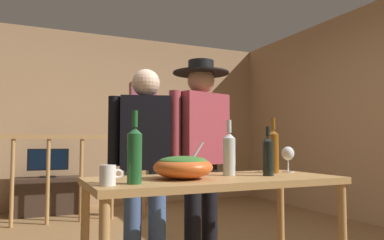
{
  "coord_description": "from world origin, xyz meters",
  "views": [
    {
      "loc": [
        -1.3,
        -2.67,
        0.96
      ],
      "look_at": [
        -0.27,
        -0.38,
        1.12
      ],
      "focal_mm": 34.23,
      "sensor_mm": 36.0,
      "label": 1
    }
  ],
  "objects_px": {
    "wine_bottle_amber": "(274,150)",
    "mug_white": "(108,175)",
    "wine_bottle_dark": "(268,155)",
    "wine_bottle_clear": "(229,153)",
    "person_standing_right": "(201,141)",
    "wine_glass": "(288,154)",
    "tv_console": "(47,196)",
    "wine_bottle_green": "(135,154)",
    "flat_screen_tv": "(48,160)",
    "framed_picture": "(144,92)",
    "serving_table": "(215,190)",
    "salad_bowl": "(183,166)",
    "stair_railing": "(82,168)",
    "person_standing_left": "(145,153)"
  },
  "relations": [
    {
      "from": "wine_bottle_amber",
      "to": "mug_white",
      "type": "xyz_separation_m",
      "value": [
        -1.18,
        -0.27,
        -0.11
      ]
    },
    {
      "from": "wine_bottle_dark",
      "to": "wine_bottle_clear",
      "type": "bearing_deg",
      "value": 149.96
    },
    {
      "from": "wine_bottle_clear",
      "to": "wine_bottle_dark",
      "type": "xyz_separation_m",
      "value": [
        0.21,
        -0.12,
        -0.01
      ]
    },
    {
      "from": "person_standing_right",
      "to": "wine_glass",
      "type": "bearing_deg",
      "value": 110.46
    },
    {
      "from": "wine_glass",
      "to": "wine_bottle_dark",
      "type": "relative_size",
      "value": 0.58
    },
    {
      "from": "tv_console",
      "to": "wine_bottle_green",
      "type": "height_order",
      "value": "wine_bottle_green"
    },
    {
      "from": "wine_bottle_amber",
      "to": "flat_screen_tv",
      "type": "bearing_deg",
      "value": 111.39
    },
    {
      "from": "wine_bottle_amber",
      "to": "wine_bottle_green",
      "type": "distance_m",
      "value": 1.07
    },
    {
      "from": "wine_bottle_dark",
      "to": "mug_white",
      "type": "relative_size",
      "value": 2.69
    },
    {
      "from": "wine_bottle_amber",
      "to": "wine_bottle_clear",
      "type": "height_order",
      "value": "wine_bottle_amber"
    },
    {
      "from": "framed_picture",
      "to": "tv_console",
      "type": "distance_m",
      "value": 2.11
    },
    {
      "from": "framed_picture",
      "to": "person_standing_right",
      "type": "distance_m",
      "value": 3.15
    },
    {
      "from": "framed_picture",
      "to": "wine_glass",
      "type": "distance_m",
      "value": 3.67
    },
    {
      "from": "flat_screen_tv",
      "to": "framed_picture",
      "type": "bearing_deg",
      "value": 12.63
    },
    {
      "from": "wine_bottle_amber",
      "to": "wine_bottle_clear",
      "type": "xyz_separation_m",
      "value": [
        -0.37,
        -0.03,
        -0.01
      ]
    },
    {
      "from": "framed_picture",
      "to": "wine_bottle_green",
      "type": "bearing_deg",
      "value": -107.3
    },
    {
      "from": "serving_table",
      "to": "wine_bottle_clear",
      "type": "distance_m",
      "value": 0.27
    },
    {
      "from": "framed_picture",
      "to": "serving_table",
      "type": "distance_m",
      "value": 3.9
    },
    {
      "from": "tv_console",
      "to": "wine_bottle_amber",
      "type": "distance_m",
      "value": 3.6
    },
    {
      "from": "person_standing_right",
      "to": "wine_bottle_clear",
      "type": "bearing_deg",
      "value": 64.59
    },
    {
      "from": "flat_screen_tv",
      "to": "mug_white",
      "type": "relative_size",
      "value": 4.56
    },
    {
      "from": "salad_bowl",
      "to": "wine_bottle_amber",
      "type": "distance_m",
      "value": 0.74
    },
    {
      "from": "serving_table",
      "to": "wine_bottle_amber",
      "type": "relative_size",
      "value": 3.98
    },
    {
      "from": "wine_bottle_dark",
      "to": "flat_screen_tv",
      "type": "bearing_deg",
      "value": 108.2
    },
    {
      "from": "stair_railing",
      "to": "serving_table",
      "type": "distance_m",
      "value": 2.75
    },
    {
      "from": "stair_railing",
      "to": "salad_bowl",
      "type": "bearing_deg",
      "value": -85.76
    },
    {
      "from": "wine_glass",
      "to": "person_standing_left",
      "type": "relative_size",
      "value": 0.12
    },
    {
      "from": "person_standing_right",
      "to": "mug_white",
      "type": "bearing_deg",
      "value": 26.13
    },
    {
      "from": "wine_glass",
      "to": "person_standing_left",
      "type": "height_order",
      "value": "person_standing_left"
    },
    {
      "from": "wine_bottle_amber",
      "to": "serving_table",
      "type": "bearing_deg",
      "value": -168.96
    },
    {
      "from": "salad_bowl",
      "to": "wine_bottle_dark",
      "type": "bearing_deg",
      "value": -2.95
    },
    {
      "from": "salad_bowl",
      "to": "wine_bottle_amber",
      "type": "xyz_separation_m",
      "value": [
        0.72,
        0.12,
        0.08
      ]
    },
    {
      "from": "flat_screen_tv",
      "to": "wine_glass",
      "type": "xyz_separation_m",
      "value": [
        1.42,
        -3.24,
        0.15
      ]
    },
    {
      "from": "stair_railing",
      "to": "wine_bottle_amber",
      "type": "xyz_separation_m",
      "value": [
        0.93,
        -2.62,
        0.26
      ]
    },
    {
      "from": "tv_console",
      "to": "mug_white",
      "type": "height_order",
      "value": "mug_white"
    },
    {
      "from": "wine_bottle_amber",
      "to": "wine_bottle_green",
      "type": "xyz_separation_m",
      "value": [
        -1.04,
        -0.25,
        -0.01
      ]
    },
    {
      "from": "stair_railing",
      "to": "wine_bottle_amber",
      "type": "height_order",
      "value": "wine_bottle_amber"
    },
    {
      "from": "wine_bottle_dark",
      "to": "person_standing_right",
      "type": "distance_m",
      "value": 0.74
    },
    {
      "from": "tv_console",
      "to": "serving_table",
      "type": "relative_size",
      "value": 0.6
    },
    {
      "from": "flat_screen_tv",
      "to": "salad_bowl",
      "type": "height_order",
      "value": "salad_bowl"
    },
    {
      "from": "stair_railing",
      "to": "flat_screen_tv",
      "type": "xyz_separation_m",
      "value": [
        -0.35,
        0.65,
        0.07
      ]
    },
    {
      "from": "stair_railing",
      "to": "wine_glass",
      "type": "relative_size",
      "value": 13.17
    },
    {
      "from": "mug_white",
      "to": "wine_bottle_green",
      "type": "bearing_deg",
      "value": 7.33
    },
    {
      "from": "serving_table",
      "to": "salad_bowl",
      "type": "height_order",
      "value": "salad_bowl"
    },
    {
      "from": "framed_picture",
      "to": "wine_bottle_amber",
      "type": "height_order",
      "value": "framed_picture"
    },
    {
      "from": "tv_console",
      "to": "salad_bowl",
      "type": "height_order",
      "value": "salad_bowl"
    },
    {
      "from": "serving_table",
      "to": "wine_bottle_green",
      "type": "height_order",
      "value": "wine_bottle_green"
    },
    {
      "from": "flat_screen_tv",
      "to": "wine_bottle_clear",
      "type": "relative_size",
      "value": 1.49
    },
    {
      "from": "mug_white",
      "to": "person_standing_right",
      "type": "distance_m",
      "value": 1.25
    },
    {
      "from": "framed_picture",
      "to": "mug_white",
      "type": "relative_size",
      "value": 3.72
    }
  ]
}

